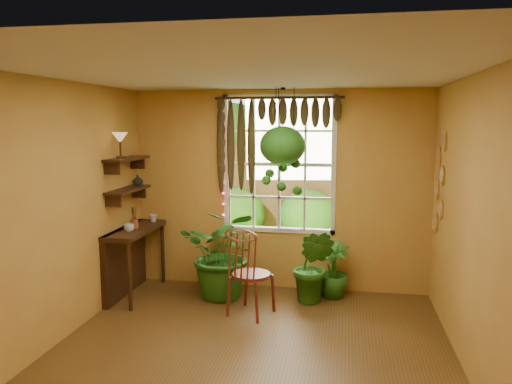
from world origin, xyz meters
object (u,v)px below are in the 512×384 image
Objects in this scene: potted_plant_left at (225,253)px; hanging_basket at (282,151)px; counter_ledge at (128,254)px; windsor_chair at (250,286)px; potted_plant_mid at (313,266)px.

hanging_basket is at bearing 17.03° from potted_plant_left.
potted_plant_left is (1.28, 0.12, 0.04)m from counter_ledge.
windsor_chair is 1.74m from hanging_basket.
potted_plant_left is at bearing -162.97° from hanging_basket.
counter_ledge is at bearing -177.16° from potted_plant_mid.
potted_plant_mid is 0.69× the size of hanging_basket.
windsor_chair is 1.04× the size of potted_plant_left.
hanging_basket reaches higher than counter_ledge.
counter_ledge is 2.43m from potted_plant_mid.
potted_plant_mid is at bearing 58.23° from windsor_chair.
potted_plant_left is at bearing 149.03° from windsor_chair.
counter_ledge is 2.43m from hanging_basket.
potted_plant_left is at bearing 5.16° from counter_ledge.
counter_ledge is 1.27× the size of potted_plant_mid.
counter_ledge is 1.01× the size of potted_plant_left.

